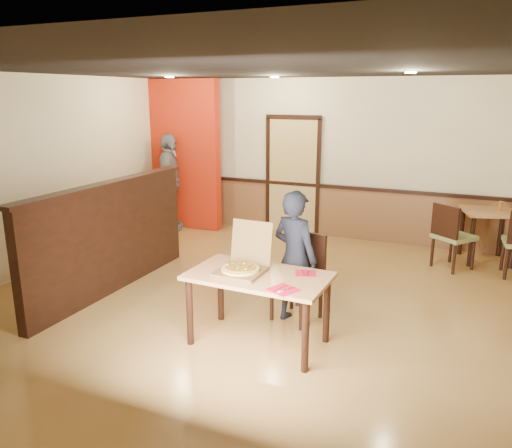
{
  "coord_description": "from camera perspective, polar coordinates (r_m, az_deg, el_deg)",
  "views": [
    {
      "loc": [
        2.22,
        -5.14,
        2.52
      ],
      "look_at": [
        -0.03,
        0.0,
        1.06
      ],
      "focal_mm": 35.0,
      "sensor_mm": 36.0,
      "label": 1
    }
  ],
  "objects": [
    {
      "name": "floor",
      "position": [
        6.14,
        0.24,
        -9.62
      ],
      "size": [
        7.0,
        7.0,
        0.0
      ],
      "primitive_type": "plane",
      "color": "tan",
      "rests_on": "ground"
    },
    {
      "name": "ceiling",
      "position": [
        5.6,
        0.27,
        17.49
      ],
      "size": [
        7.0,
        7.0,
        0.0
      ],
      "primitive_type": "plane",
      "rotation": [
        3.14,
        0.0,
        0.0
      ],
      "color": "black",
      "rests_on": "wall_back"
    },
    {
      "name": "wall_back",
      "position": [
        8.99,
        9.21,
        7.29
      ],
      "size": [
        7.0,
        0.0,
        7.0
      ],
      "primitive_type": "plane",
      "rotation": [
        1.57,
        0.0,
        0.0
      ],
      "color": "#FFF4C7",
      "rests_on": "floor"
    },
    {
      "name": "wall_left",
      "position": [
        7.77,
        -24.29,
        5.05
      ],
      "size": [
        0.0,
        7.0,
        7.0
      ],
      "primitive_type": "plane",
      "rotation": [
        1.57,
        0.0,
        1.57
      ],
      "color": "#FFF4C7",
      "rests_on": "floor"
    },
    {
      "name": "wainscot_back",
      "position": [
        9.13,
        8.92,
        1.35
      ],
      "size": [
        7.0,
        0.04,
        0.9
      ],
      "primitive_type": "cube",
      "color": "brown",
      "rests_on": "floor"
    },
    {
      "name": "chair_rail_back",
      "position": [
        9.01,
        9.01,
        4.23
      ],
      "size": [
        7.0,
        0.06,
        0.06
      ],
      "primitive_type": "cube",
      "color": "black",
      "rests_on": "wall_back"
    },
    {
      "name": "back_door",
      "position": [
        9.23,
        4.23,
        5.44
      ],
      "size": [
        0.9,
        0.06,
        2.1
      ],
      "primitive_type": "cube",
      "color": "#D3B86C",
      "rests_on": "wall_back"
    },
    {
      "name": "booth_partition",
      "position": [
        6.73,
        -16.28,
        -1.34
      ],
      "size": [
        0.2,
        3.1,
        1.44
      ],
      "color": "black",
      "rests_on": "floor"
    },
    {
      "name": "red_accent_panel",
      "position": [
        9.68,
        -8.58,
        7.84
      ],
      "size": [
        1.6,
        0.2,
        2.78
      ],
      "primitive_type": "cube",
      "color": "red",
      "rests_on": "floor"
    },
    {
      "name": "spot_a",
      "position": [
        8.28,
        -9.86,
        16.23
      ],
      "size": [
        0.14,
        0.14,
        0.02
      ],
      "primitive_type": "cylinder",
      "color": "#FFDAB2",
      "rests_on": "ceiling"
    },
    {
      "name": "spot_b",
      "position": [
        8.21,
        2.13,
        16.44
      ],
      "size": [
        0.14,
        0.14,
        0.02
      ],
      "primitive_type": "cylinder",
      "color": "#FFDAB2",
      "rests_on": "ceiling"
    },
    {
      "name": "spot_c",
      "position": [
        6.69,
        17.28,
        16.23
      ],
      "size": [
        0.14,
        0.14,
        0.02
      ],
      "primitive_type": "cylinder",
      "color": "#FFDAB2",
      "rests_on": "ceiling"
    },
    {
      "name": "main_table",
      "position": [
        5.1,
        0.29,
        -6.92
      ],
      "size": [
        1.44,
        0.85,
        0.76
      ],
      "rotation": [
        0.0,
        0.0,
        -0.03
      ],
      "color": "tan",
      "rests_on": "floor"
    },
    {
      "name": "diner_chair",
      "position": [
        5.75,
        5.1,
        -5.58
      ],
      "size": [
        0.6,
        0.6,
        0.99
      ],
      "rotation": [
        0.0,
        0.0,
        -0.26
      ],
      "color": "olive",
      "rests_on": "floor"
    },
    {
      "name": "side_chair_left",
      "position": [
        7.84,
        21.4,
        -1.07
      ],
      "size": [
        0.68,
        0.68,
        0.98
      ],
      "rotation": [
        0.0,
        0.0,
        2.48
      ],
      "color": "olive",
      "rests_on": "floor"
    },
    {
      "name": "side_table",
      "position": [
        8.41,
        25.02,
        0.23
      ],
      "size": [
        0.93,
        0.93,
        0.81
      ],
      "rotation": [
        0.0,
        0.0,
        0.26
      ],
      "color": "tan",
      "rests_on": "floor"
    },
    {
      "name": "diner",
      "position": [
        5.55,
        4.45,
        -3.89
      ],
      "size": [
        0.64,
        0.52,
        1.53
      ],
      "primitive_type": "imported",
      "rotation": [
        0.0,
        0.0,
        2.82
      ],
      "color": "black",
      "rests_on": "floor"
    },
    {
      "name": "passerby",
      "position": [
        9.57,
        -9.84,
        4.73
      ],
      "size": [
        0.8,
        1.15,
        1.81
      ],
      "primitive_type": "imported",
      "rotation": [
        0.0,
        0.0,
        1.95
      ],
      "color": "gray",
      "rests_on": "floor"
    },
    {
      "name": "pizza_box",
      "position": [
        5.11,
        -1.55,
        -4.82
      ],
      "size": [
        0.46,
        0.54,
        0.48
      ],
      "rotation": [
        0.0,
        0.0,
        -0.01
      ],
      "color": "brown",
      "rests_on": "main_table"
    },
    {
      "name": "pizza",
      "position": [
        5.07,
        -1.8,
        -5.15
      ],
      "size": [
        0.51,
        0.51,
        0.03
      ],
      "primitive_type": "cylinder",
      "rotation": [
        0.0,
        0.0,
        -0.41
      ],
      "color": "#F9CC5A",
      "rests_on": "pizza_box"
    },
    {
      "name": "napkin_near",
      "position": [
        4.68,
        3.09,
        -7.5
      ],
      "size": [
        0.32,
        0.32,
        0.01
      ],
      "rotation": [
        0.0,
        0.0,
        -0.42
      ],
      "color": "red",
      "rests_on": "main_table"
    },
    {
      "name": "napkin_far",
      "position": [
        5.1,
        5.65,
        -5.64
      ],
      "size": [
        0.26,
        0.26,
        0.01
      ],
      "rotation": [
        0.0,
        0.0,
        0.35
      ],
      "color": "red",
      "rests_on": "main_table"
    },
    {
      "name": "condiment",
      "position": [
        8.39,
        26.18,
        1.86
      ],
      "size": [
        0.06,
        0.06,
        0.15
      ],
      "primitive_type": "cylinder",
      "color": "#90501A",
      "rests_on": "side_table"
    }
  ]
}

